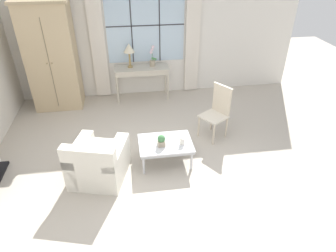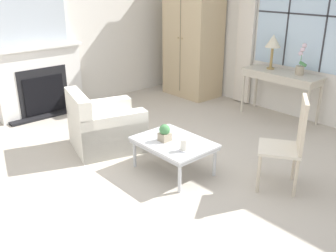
{
  "view_description": "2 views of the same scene",
  "coord_description": "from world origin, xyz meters",
  "px_view_note": "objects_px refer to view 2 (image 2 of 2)",
  "views": [
    {
      "loc": [
        -0.52,
        -3.9,
        3.35
      ],
      "look_at": [
        0.12,
        0.36,
        0.61
      ],
      "focal_mm": 32.0,
      "sensor_mm": 36.0,
      "label": 1
    },
    {
      "loc": [
        3.0,
        -2.52,
        2.18
      ],
      "look_at": [
        0.0,
        0.15,
        0.58
      ],
      "focal_mm": 40.0,
      "sensor_mm": 36.0,
      "label": 2
    }
  ],
  "objects_px": {
    "fireplace": "(39,74)",
    "side_chair_wooden": "(291,139)",
    "table_lamp": "(273,42)",
    "potted_plant_small": "(165,133)",
    "coffee_table": "(174,144)",
    "pillar_candle": "(184,146)",
    "console_table": "(281,78)",
    "armchair_upholstered": "(105,128)",
    "armoire": "(193,34)",
    "potted_orchid": "(301,64)"
  },
  "relations": [
    {
      "from": "potted_plant_small",
      "to": "table_lamp",
      "type": "bearing_deg",
      "value": 98.18
    },
    {
      "from": "coffee_table",
      "to": "fireplace",
      "type": "bearing_deg",
      "value": -174.37
    },
    {
      "from": "table_lamp",
      "to": "armchair_upholstered",
      "type": "distance_m",
      "value": 3.04
    },
    {
      "from": "console_table",
      "to": "pillar_candle",
      "type": "relative_size",
      "value": 8.59
    },
    {
      "from": "fireplace",
      "to": "armchair_upholstered",
      "type": "distance_m",
      "value": 1.89
    },
    {
      "from": "armchair_upholstered",
      "to": "fireplace",
      "type": "bearing_deg",
      "value": -178.37
    },
    {
      "from": "table_lamp",
      "to": "side_chair_wooden",
      "type": "height_order",
      "value": "table_lamp"
    },
    {
      "from": "armoire",
      "to": "table_lamp",
      "type": "bearing_deg",
      "value": 5.17
    },
    {
      "from": "fireplace",
      "to": "side_chair_wooden",
      "type": "distance_m",
      "value": 4.18
    },
    {
      "from": "coffee_table",
      "to": "pillar_candle",
      "type": "xyz_separation_m",
      "value": [
        0.27,
        -0.1,
        0.11
      ]
    },
    {
      "from": "fireplace",
      "to": "side_chair_wooden",
      "type": "relative_size",
      "value": 2.1
    },
    {
      "from": "side_chair_wooden",
      "to": "coffee_table",
      "type": "relative_size",
      "value": 1.15
    },
    {
      "from": "fireplace",
      "to": "table_lamp",
      "type": "bearing_deg",
      "value": 48.93
    },
    {
      "from": "armoire",
      "to": "armchair_upholstered",
      "type": "distance_m",
      "value": 2.99
    },
    {
      "from": "armoire",
      "to": "armchair_upholstered",
      "type": "height_order",
      "value": "armoire"
    },
    {
      "from": "table_lamp",
      "to": "potted_orchid",
      "type": "relative_size",
      "value": 1.15
    },
    {
      "from": "coffee_table",
      "to": "potted_plant_small",
      "type": "xyz_separation_m",
      "value": [
        -0.08,
        -0.07,
        0.15
      ]
    },
    {
      "from": "fireplace",
      "to": "potted_plant_small",
      "type": "bearing_deg",
      "value": 4.33
    },
    {
      "from": "table_lamp",
      "to": "armchair_upholstered",
      "type": "bearing_deg",
      "value": -103.17
    },
    {
      "from": "fireplace",
      "to": "side_chair_wooden",
      "type": "bearing_deg",
      "value": 13.41
    },
    {
      "from": "table_lamp",
      "to": "pillar_candle",
      "type": "bearing_deg",
      "value": -74.78
    },
    {
      "from": "coffee_table",
      "to": "side_chair_wooden",
      "type": "bearing_deg",
      "value": 31.59
    },
    {
      "from": "armchair_upholstered",
      "to": "coffee_table",
      "type": "height_order",
      "value": "armchair_upholstered"
    },
    {
      "from": "armchair_upholstered",
      "to": "coffee_table",
      "type": "bearing_deg",
      "value": 12.09
    },
    {
      "from": "armoire",
      "to": "armchair_upholstered",
      "type": "relative_size",
      "value": 2.19
    },
    {
      "from": "table_lamp",
      "to": "potted_orchid",
      "type": "height_order",
      "value": "table_lamp"
    },
    {
      "from": "console_table",
      "to": "potted_plant_small",
      "type": "height_order",
      "value": "console_table"
    },
    {
      "from": "side_chair_wooden",
      "to": "potted_plant_small",
      "type": "height_order",
      "value": "side_chair_wooden"
    },
    {
      "from": "fireplace",
      "to": "potted_plant_small",
      "type": "height_order",
      "value": "fireplace"
    },
    {
      "from": "potted_orchid",
      "to": "armchair_upholstered",
      "type": "xyz_separation_m",
      "value": [
        -1.18,
        -2.82,
        -0.67
      ]
    },
    {
      "from": "console_table",
      "to": "table_lamp",
      "type": "distance_m",
      "value": 0.59
    },
    {
      "from": "armoire",
      "to": "console_table",
      "type": "height_order",
      "value": "armoire"
    },
    {
      "from": "console_table",
      "to": "coffee_table",
      "type": "height_order",
      "value": "console_table"
    },
    {
      "from": "fireplace",
      "to": "table_lamp",
      "type": "relative_size",
      "value": 3.9
    },
    {
      "from": "potted_orchid",
      "to": "console_table",
      "type": "bearing_deg",
      "value": -166.79
    },
    {
      "from": "armoire",
      "to": "console_table",
      "type": "xyz_separation_m",
      "value": [
        1.91,
        0.09,
        -0.49
      ]
    },
    {
      "from": "table_lamp",
      "to": "console_table",
      "type": "bearing_deg",
      "value": -13.0
    },
    {
      "from": "console_table",
      "to": "potted_orchid",
      "type": "bearing_deg",
      "value": 13.21
    },
    {
      "from": "potted_orchid",
      "to": "potted_plant_small",
      "type": "xyz_separation_m",
      "value": [
        -0.14,
        -2.66,
        -0.45
      ]
    },
    {
      "from": "table_lamp",
      "to": "potted_plant_small",
      "type": "bearing_deg",
      "value": -81.82
    },
    {
      "from": "fireplace",
      "to": "pillar_candle",
      "type": "distance_m",
      "value": 3.25
    },
    {
      "from": "potted_orchid",
      "to": "side_chair_wooden",
      "type": "xyz_separation_m",
      "value": [
        1.04,
        -1.91,
        -0.37
      ]
    },
    {
      "from": "armoire",
      "to": "coffee_table",
      "type": "height_order",
      "value": "armoire"
    },
    {
      "from": "console_table",
      "to": "pillar_candle",
      "type": "xyz_separation_m",
      "value": [
        0.47,
        -2.62,
        -0.23
      ]
    },
    {
      "from": "side_chair_wooden",
      "to": "coffee_table",
      "type": "height_order",
      "value": "side_chair_wooden"
    },
    {
      "from": "table_lamp",
      "to": "potted_orchid",
      "type": "bearing_deg",
      "value": 0.32
    },
    {
      "from": "fireplace",
      "to": "pillar_candle",
      "type": "xyz_separation_m",
      "value": [
        3.23,
        0.19,
        -0.25
      ]
    },
    {
      "from": "table_lamp",
      "to": "potted_plant_small",
      "type": "distance_m",
      "value": 2.77
    },
    {
      "from": "coffee_table",
      "to": "pillar_candle",
      "type": "height_order",
      "value": "pillar_candle"
    },
    {
      "from": "armoire",
      "to": "potted_orchid",
      "type": "xyz_separation_m",
      "value": [
        2.18,
        0.15,
        -0.23
      ]
    }
  ]
}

